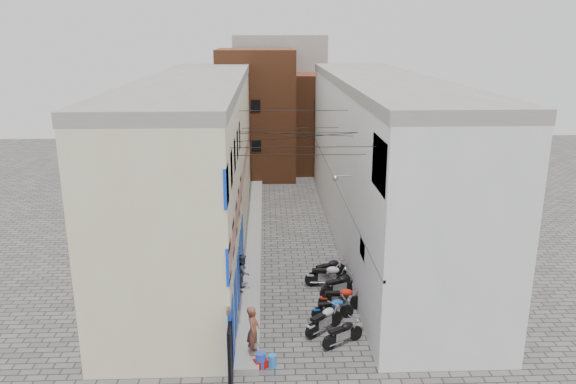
{
  "coord_description": "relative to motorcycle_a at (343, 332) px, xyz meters",
  "views": [
    {
      "loc": [
        -1.28,
        -16.65,
        11.26
      ],
      "look_at": [
        -0.12,
        12.23,
        3.0
      ],
      "focal_mm": 35.0,
      "sensor_mm": 36.0,
      "label": 1
    }
  ],
  "objects": [
    {
      "name": "person_b",
      "position": [
        -3.86,
        4.34,
        0.55
      ],
      "size": [
        0.77,
        0.91,
        1.66
      ],
      "primitive_type": "imported",
      "rotation": [
        0.0,
        0.0,
        1.38
      ],
      "color": "#313A4A",
      "rests_on": "plinth"
    },
    {
      "name": "building_far_concrete",
      "position": [
        -1.51,
        32.15,
        4.97
      ],
      "size": [
        8.0,
        5.0,
        11.0
      ],
      "primitive_type": "cube",
      "color": "gray",
      "rests_on": "ground"
    },
    {
      "name": "person_a",
      "position": [
        -3.31,
        -0.82,
        0.62
      ],
      "size": [
        0.54,
        0.73,
        1.8
      ],
      "primitive_type": "imported",
      "rotation": [
        0.0,
        0.0,
        1.39
      ],
      "color": "brown",
      "rests_on": "plinth"
    },
    {
      "name": "building_right",
      "position": [
        3.49,
        11.14,
        3.98
      ],
      "size": [
        5.94,
        26.0,
        9.0
      ],
      "color": "silver",
      "rests_on": "ground"
    },
    {
      "name": "motorcycle_f",
      "position": [
        -0.02,
        4.97,
        0.08
      ],
      "size": [
        2.16,
        0.87,
        1.22
      ],
      "primitive_type": null,
      "rotation": [
        0.0,
        0.0,
        -1.67
      ],
      "color": "#9D9DA1",
      "rests_on": "ground"
    },
    {
      "name": "water_jug_near",
      "position": [
        -3.06,
        -1.35,
        -0.25
      ],
      "size": [
        0.42,
        0.42,
        0.56
      ],
      "primitive_type": "cylinder",
      "rotation": [
        0.0,
        0.0,
        -0.18
      ],
      "color": "blue",
      "rests_on": "ground"
    },
    {
      "name": "plinth",
      "position": [
        -3.56,
        11.15,
        -0.4
      ],
      "size": [
        0.9,
        26.0,
        0.25
      ],
      "primitive_type": "cube",
      "color": "gray",
      "rests_on": "ground"
    },
    {
      "name": "motorcycle_a",
      "position": [
        0.0,
        0.0,
        0.0
      ],
      "size": [
        1.86,
        1.42,
        1.05
      ],
      "primitive_type": null,
      "rotation": [
        0.0,
        0.0,
        -1.04
      ],
      "color": "black",
      "rests_on": "ground"
    },
    {
      "name": "motorcycle_c",
      "position": [
        -0.15,
        1.99,
        -0.02
      ],
      "size": [
        1.82,
        0.8,
        1.02
      ],
      "primitive_type": null,
      "rotation": [
        0.0,
        0.0,
        -1.43
      ],
      "color": "blue",
      "rests_on": "ground"
    },
    {
      "name": "overhead_wires",
      "position": [
        -1.51,
        5.79,
        6.6
      ],
      "size": [
        5.8,
        13.02,
        1.32
      ],
      "color": "black",
      "rests_on": "ground"
    },
    {
      "name": "motorcycle_e",
      "position": [
        0.39,
        4.0,
        0.05
      ],
      "size": [
        2.05,
        1.42,
        1.14
      ],
      "primitive_type": null,
      "rotation": [
        0.0,
        0.0,
        -1.12
      ],
      "color": "black",
      "rests_on": "ground"
    },
    {
      "name": "motorcycle_g",
      "position": [
        0.13,
        5.73,
        0.05
      ],
      "size": [
        2.06,
        1.44,
        1.15
      ],
      "primitive_type": null,
      "rotation": [
        0.0,
        0.0,
        -1.11
      ],
      "color": "black",
      "rests_on": "ground"
    },
    {
      "name": "far_shopfront",
      "position": [
        -1.51,
        23.35,
        0.67
      ],
      "size": [
        2.0,
        0.3,
        2.4
      ],
      "primitive_type": "cube",
      "color": "black",
      "rests_on": "ground"
    },
    {
      "name": "red_crate",
      "position": [
        -3.06,
        -1.35,
        -0.38
      ],
      "size": [
        0.56,
        0.5,
        0.29
      ],
      "primitive_type": "cube",
      "rotation": [
        0.0,
        0.0,
        0.43
      ],
      "color": "#980E0A",
      "rests_on": "ground"
    },
    {
      "name": "water_jug_far",
      "position": [
        -2.64,
        -1.35,
        -0.29
      ],
      "size": [
        0.37,
        0.37,
        0.47
      ],
      "primitive_type": "cylinder",
      "rotation": [
        0.0,
        0.0,
        0.28
      ],
      "color": "blue",
      "rests_on": "ground"
    },
    {
      "name": "motorcycle_b",
      "position": [
        -0.6,
        0.95,
        0.05
      ],
      "size": [
        1.9,
        1.78,
        1.15
      ],
      "primitive_type": null,
      "rotation": [
        0.0,
        0.0,
        -0.85
      ],
      "color": "#A4A5A9",
      "rests_on": "ground"
    },
    {
      "name": "building_left",
      "position": [
        -6.49,
        11.1,
        3.97
      ],
      "size": [
        5.1,
        27.0,
        9.0
      ],
      "color": "beige",
      "rests_on": "ground"
    },
    {
      "name": "motorcycle_d",
      "position": [
        0.3,
        2.79,
        0.03
      ],
      "size": [
        1.96,
        0.66,
        1.12
      ],
      "primitive_type": null,
      "rotation": [
        0.0,
        0.0,
        -1.6
      ],
      "color": "#B51E0C",
      "rests_on": "ground"
    },
    {
      "name": "ground",
      "position": [
        -1.51,
        -1.85,
        -0.53
      ],
      "size": [
        90.0,
        90.0,
        0.0
      ],
      "primitive_type": "plane",
      "color": "#4F4C4B",
      "rests_on": "ground"
    },
    {
      "name": "building_far_brick_right",
      "position": [
        1.49,
        28.15,
        3.47
      ],
      "size": [
        5.0,
        6.0,
        8.0
      ],
      "primitive_type": "cube",
      "color": "brown",
      "rests_on": "ground"
    },
    {
      "name": "building_far_brick_left",
      "position": [
        -3.51,
        26.15,
        4.47
      ],
      "size": [
        6.0,
        6.0,
        10.0
      ],
      "primitive_type": "cube",
      "color": "brown",
      "rests_on": "ground"
    }
  ]
}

